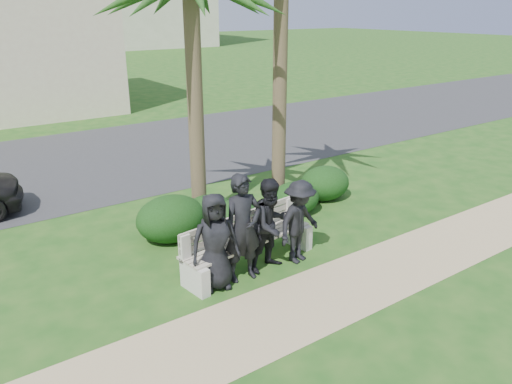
% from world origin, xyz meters
% --- Properties ---
extents(ground, '(160.00, 160.00, 0.00)m').
position_xyz_m(ground, '(0.00, 0.00, 0.00)').
color(ground, '#1A4D16').
rests_on(ground, ground).
extents(footpath, '(30.00, 1.60, 0.01)m').
position_xyz_m(footpath, '(0.00, -1.80, 0.00)').
color(footpath, tan).
rests_on(footpath, ground).
extents(asphalt_street, '(160.00, 8.00, 0.01)m').
position_xyz_m(asphalt_street, '(0.00, 8.00, 0.00)').
color(asphalt_street, '#2D2D30').
rests_on(asphalt_street, ground).
extents(park_bench, '(2.71, 0.94, 0.92)m').
position_xyz_m(park_bench, '(-0.48, -0.25, 0.42)').
color(park_bench, '#ADA391').
rests_on(park_bench, ground).
extents(man_a, '(0.91, 0.70, 1.65)m').
position_xyz_m(man_a, '(-1.35, -0.53, 0.82)').
color(man_a, black).
rests_on(man_a, ground).
extents(man_b, '(0.72, 0.50, 1.88)m').
position_xyz_m(man_b, '(-0.82, -0.56, 0.94)').
color(man_b, black).
rests_on(man_b, ground).
extents(man_c, '(0.88, 0.72, 1.67)m').
position_xyz_m(man_c, '(-0.22, -0.54, 0.84)').
color(man_c, black).
rests_on(man_c, ground).
extents(man_d, '(1.11, 0.79, 1.55)m').
position_xyz_m(man_d, '(0.35, -0.62, 0.78)').
color(man_d, black).
rests_on(man_d, ground).
extents(hedge_b, '(1.42, 1.17, 0.93)m').
position_xyz_m(hedge_b, '(-1.12, 1.57, 0.46)').
color(hedge_b, '#14340E').
rests_on(hedge_b, ground).
extents(hedge_c, '(1.14, 0.94, 0.74)m').
position_xyz_m(hedge_c, '(-0.27, 1.57, 0.37)').
color(hedge_c, '#14340E').
rests_on(hedge_c, ground).
extents(hedge_d, '(1.05, 0.86, 0.68)m').
position_xyz_m(hedge_d, '(0.13, 1.16, 0.34)').
color(hedge_d, '#14340E').
rests_on(hedge_d, ground).
extents(hedge_e, '(1.14, 0.94, 0.74)m').
position_xyz_m(hedge_e, '(1.76, 1.18, 0.37)').
color(hedge_e, '#14340E').
rests_on(hedge_e, ground).
extents(hedge_f, '(1.27, 1.05, 0.83)m').
position_xyz_m(hedge_f, '(2.92, 1.48, 0.41)').
color(hedge_f, '#14340E').
rests_on(hedge_f, ground).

